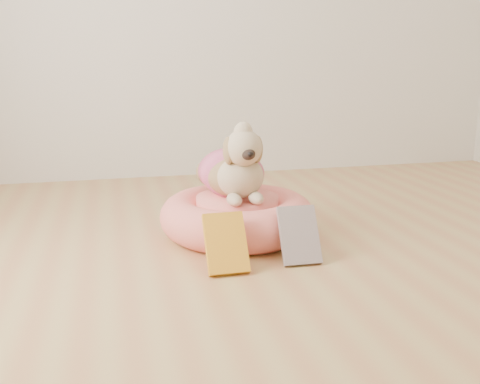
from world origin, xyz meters
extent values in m
plane|color=tan|center=(0.00, 0.00, 0.00)|extent=(4.50, 4.50, 0.00)
cylinder|color=#FF7063|center=(-0.20, 0.94, 0.05)|extent=(0.50, 0.50, 0.10)
torus|color=#FF7063|center=(-0.20, 0.94, 0.09)|extent=(0.68, 0.68, 0.18)
cylinder|color=#FF7063|center=(-0.20, 0.94, 0.13)|extent=(0.36, 0.36, 0.09)
cube|color=yellow|center=(-0.34, 0.55, 0.10)|extent=(0.15, 0.16, 0.21)
cube|color=white|center=(-0.04, 0.57, 0.10)|extent=(0.15, 0.14, 0.21)
camera|label=1|loc=(-0.73, -1.26, 0.76)|focal=40.00mm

